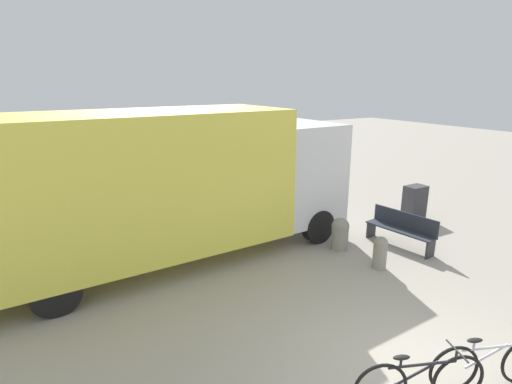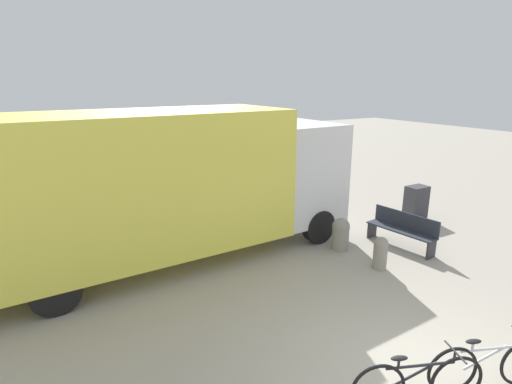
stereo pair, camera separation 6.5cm
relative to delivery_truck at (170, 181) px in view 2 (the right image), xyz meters
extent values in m
cube|color=#EAE04C|center=(-0.78, -0.03, 0.06)|extent=(6.78, 2.79, 2.97)
cube|color=silver|center=(3.47, 0.15, -0.16)|extent=(1.92, 2.48, 2.53)
cylinder|color=black|center=(3.42, 1.24, -1.42)|extent=(0.88, 0.32, 0.87)
cylinder|color=black|center=(3.52, -0.94, -1.42)|extent=(0.88, 0.32, 0.87)
cylinder|color=black|center=(-2.66, 0.97, -1.42)|extent=(0.88, 0.32, 0.87)
cylinder|color=black|center=(-2.56, -1.20, -1.42)|extent=(0.88, 0.32, 0.87)
cube|color=#282D38|center=(5.10, -2.19, -1.42)|extent=(0.62, 1.80, 0.04)
cube|color=#282D38|center=(5.28, -2.16, -1.22)|extent=(0.26, 1.76, 0.44)
cube|color=#2D2D33|center=(5.20, -3.01, -1.65)|extent=(0.34, 0.09, 0.42)
cube|color=#2D2D33|center=(4.99, -1.36, -1.65)|extent=(0.34, 0.09, 0.42)
torus|color=black|center=(1.69, -6.04, -1.51)|extent=(0.67, 0.31, 0.71)
cylinder|color=black|center=(1.20, -5.84, -1.22)|extent=(0.84, 0.37, 0.04)
cylinder|color=black|center=(1.13, -5.81, -1.36)|extent=(0.56, 0.25, 0.33)
cylinder|color=black|center=(0.94, -5.73, -1.17)|extent=(0.03, 0.03, 0.12)
ellipsoid|color=black|center=(0.94, -5.73, -1.09)|extent=(0.24, 0.17, 0.05)
cylinder|color=black|center=(1.62, -6.01, -1.15)|extent=(0.03, 0.03, 0.15)
cylinder|color=black|center=(1.62, -6.01, -1.07)|extent=(0.19, 0.42, 0.02)
torus|color=black|center=(1.81, -5.90, -1.51)|extent=(0.67, 0.30, 0.71)
cylinder|color=silver|center=(2.29, -6.09, -1.22)|extent=(0.84, 0.36, 0.04)
cylinder|color=silver|center=(2.22, -6.06, -1.36)|extent=(0.56, 0.25, 0.33)
cylinder|color=silver|center=(2.03, -5.99, -1.17)|extent=(0.03, 0.03, 0.12)
ellipsoid|color=black|center=(2.03, -5.99, -1.09)|extent=(0.24, 0.16, 0.05)
cylinder|color=gray|center=(3.76, -2.80, -1.57)|extent=(0.30, 0.30, 0.59)
sphere|color=gray|center=(3.76, -2.80, -1.27)|extent=(0.32, 0.32, 0.32)
cylinder|color=gray|center=(3.71, -1.56, -1.56)|extent=(0.41, 0.41, 0.59)
sphere|color=gray|center=(3.71, -1.56, -1.27)|extent=(0.43, 0.43, 0.43)
cube|color=#38383D|center=(7.26, -0.88, -1.37)|extent=(0.64, 0.44, 0.99)
camera|label=1|loc=(-2.67, -8.40, 2.16)|focal=28.00mm
camera|label=2|loc=(-2.61, -8.44, 2.16)|focal=28.00mm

